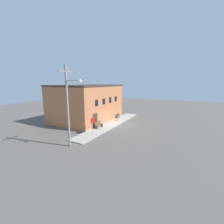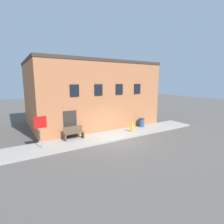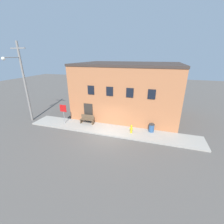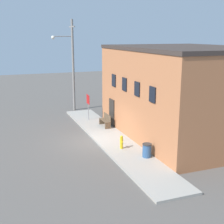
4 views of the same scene
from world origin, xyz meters
The scene contains 8 objects.
ground_plane centered at (0.00, 0.00, 0.00)m, with size 80.00×80.00×0.00m, color #56514C.
sidewalk centered at (0.00, 1.16, 0.07)m, with size 17.09×2.33×0.13m.
brick_building centered at (0.60, 6.44, 3.11)m, with size 11.62×8.35×6.22m.
fire_hydrant centered at (2.11, 1.06, 0.55)m, with size 0.40×0.19×0.83m.
stop_sign centered at (-5.16, 1.09, 1.61)m, with size 0.76×0.06×2.09m.
bench centered at (-2.79, 1.76, 0.59)m, with size 1.46×0.44×0.96m.
trash_bin centered at (3.91, 1.89, 0.53)m, with size 0.53×0.53×0.80m.
utility_pole centered at (-9.43, 0.82, 4.57)m, with size 1.80×2.02×8.36m.
Camera 4 is at (18.93, -5.94, 6.95)m, focal length 50.00 mm.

